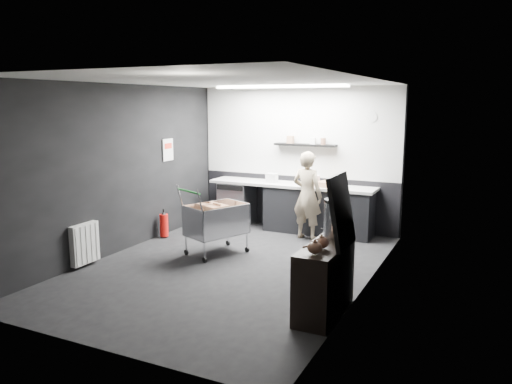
% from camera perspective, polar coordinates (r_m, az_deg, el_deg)
% --- Properties ---
extents(floor, '(5.50, 5.50, 0.00)m').
position_cam_1_polar(floor, '(7.48, -3.06, -8.56)').
color(floor, black).
rests_on(floor, ground).
extents(ceiling, '(5.50, 5.50, 0.00)m').
position_cam_1_polar(ceiling, '(7.09, -3.27, 12.57)').
color(ceiling, silver).
rests_on(ceiling, wall_back).
extents(wall_back, '(5.50, 0.00, 5.50)m').
position_cam_1_polar(wall_back, '(9.64, 4.77, 3.90)').
color(wall_back, black).
rests_on(wall_back, floor).
extents(wall_front, '(5.50, 0.00, 5.50)m').
position_cam_1_polar(wall_front, '(4.98, -18.64, -2.59)').
color(wall_front, black).
rests_on(wall_front, floor).
extents(wall_left, '(0.00, 5.50, 5.50)m').
position_cam_1_polar(wall_left, '(8.31, -15.34, 2.55)').
color(wall_left, black).
rests_on(wall_left, floor).
extents(wall_right, '(0.00, 5.50, 5.50)m').
position_cam_1_polar(wall_right, '(6.45, 12.60, 0.54)').
color(wall_right, black).
rests_on(wall_right, floor).
extents(kitchen_wall_panel, '(3.95, 0.02, 1.70)m').
position_cam_1_polar(kitchen_wall_panel, '(9.58, 4.77, 6.86)').
color(kitchen_wall_panel, silver).
rests_on(kitchen_wall_panel, wall_back).
extents(dado_panel, '(3.95, 0.02, 1.00)m').
position_cam_1_polar(dado_panel, '(9.75, 4.65, -1.08)').
color(dado_panel, black).
rests_on(dado_panel, wall_back).
extents(floating_shelf, '(1.20, 0.22, 0.04)m').
position_cam_1_polar(floating_shelf, '(9.43, 5.65, 5.39)').
color(floating_shelf, black).
rests_on(floating_shelf, wall_back).
extents(wall_clock, '(0.20, 0.03, 0.20)m').
position_cam_1_polar(wall_clock, '(9.15, 13.07, 8.35)').
color(wall_clock, silver).
rests_on(wall_clock, wall_back).
extents(poster, '(0.02, 0.30, 0.40)m').
position_cam_1_polar(poster, '(9.29, -10.04, 4.77)').
color(poster, silver).
rests_on(poster, wall_left).
extents(poster_red_band, '(0.02, 0.22, 0.10)m').
position_cam_1_polar(poster_red_band, '(9.28, -10.03, 5.20)').
color(poster_red_band, red).
rests_on(poster_red_band, poster).
extents(radiator, '(0.10, 0.50, 0.60)m').
position_cam_1_polar(radiator, '(7.82, -19.00, -5.60)').
color(radiator, silver).
rests_on(radiator, wall_left).
extents(ceiling_strip, '(2.40, 0.20, 0.04)m').
position_cam_1_polar(ceiling_strip, '(8.75, 2.73, 11.94)').
color(ceiling_strip, white).
rests_on(ceiling_strip, ceiling).
extents(prep_counter, '(3.20, 0.61, 0.90)m').
position_cam_1_polar(prep_counter, '(9.43, 4.73, -1.74)').
color(prep_counter, black).
rests_on(prep_counter, floor).
extents(person, '(0.64, 0.48, 1.57)m').
position_cam_1_polar(person, '(8.83, 5.89, -0.41)').
color(person, beige).
rests_on(person, floor).
extents(shopping_cart, '(0.96, 1.22, 1.09)m').
position_cam_1_polar(shopping_cart, '(8.00, -4.56, -3.44)').
color(shopping_cart, silver).
rests_on(shopping_cart, floor).
extents(sideboard, '(0.46, 1.09, 1.63)m').
position_cam_1_polar(sideboard, '(5.82, 8.03, -8.80)').
color(sideboard, black).
rests_on(sideboard, floor).
extents(fire_extinguisher, '(0.15, 0.15, 0.50)m').
position_cam_1_polar(fire_extinguisher, '(9.13, -10.48, -3.66)').
color(fire_extinguisher, red).
rests_on(fire_extinguisher, floor).
extents(cardboard_box, '(0.54, 0.47, 0.09)m').
position_cam_1_polar(cardboard_box, '(9.09, 8.50, 0.86)').
color(cardboard_box, '#8C674B').
rests_on(cardboard_box, prep_counter).
extents(pink_tub, '(0.19, 0.19, 0.19)m').
position_cam_1_polar(pink_tub, '(9.22, 6.74, 1.33)').
color(pink_tub, silver).
rests_on(pink_tub, prep_counter).
extents(white_container, '(0.21, 0.16, 0.18)m').
position_cam_1_polar(white_container, '(9.48, 1.81, 1.61)').
color(white_container, silver).
rests_on(white_container, prep_counter).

